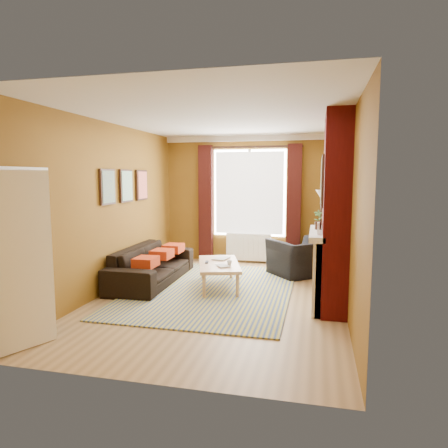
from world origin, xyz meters
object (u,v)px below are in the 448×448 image
(armchair, at_px, (301,258))
(floor_lamp, at_px, (321,207))
(wicker_stool, at_px, (280,259))
(sofa, at_px, (152,265))
(coffee_table, at_px, (219,265))

(armchair, relative_size, floor_lamp, 0.65)
(armchair, relative_size, wicker_stool, 2.64)
(sofa, xyz_separation_m, armchair, (2.61, 1.15, 0.02))
(coffee_table, height_order, wicker_stool, coffee_table)
(sofa, bearing_deg, armchair, -67.14)
(wicker_stool, relative_size, floor_lamp, 0.25)
(sofa, bearing_deg, wicker_stool, -53.89)
(coffee_table, xyz_separation_m, floor_lamp, (1.70, 1.63, 0.91))
(coffee_table, bearing_deg, armchair, 24.94)
(sofa, distance_m, armchair, 2.85)
(wicker_stool, height_order, floor_lamp, floor_lamp)
(coffee_table, bearing_deg, floor_lamp, 26.59)
(armchair, xyz_separation_m, wicker_stool, (-0.44, 0.48, -0.15))
(sofa, distance_m, coffee_table, 1.27)
(wicker_stool, bearing_deg, armchair, -47.41)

